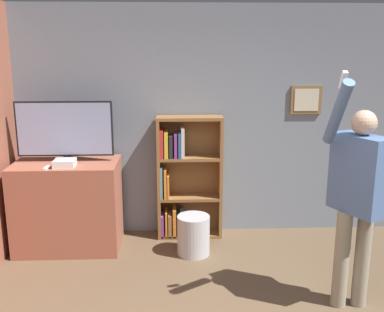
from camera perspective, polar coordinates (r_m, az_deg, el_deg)
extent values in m
cube|color=gray|center=(5.34, 2.53, 4.31)|extent=(6.55, 0.06, 2.70)
cube|color=olive|center=(5.47, 14.30, 6.92)|extent=(0.36, 0.02, 0.33)
cube|color=beige|center=(5.46, 14.34, 6.91)|extent=(0.28, 0.01, 0.26)
cube|color=#93513D|center=(5.25, -15.39, -6.01)|extent=(1.13, 0.71, 0.99)
cylinder|color=black|center=(5.15, -15.61, -0.46)|extent=(0.22, 0.22, 0.03)
cylinder|color=black|center=(5.14, -15.64, -0.03)|extent=(0.06, 0.06, 0.05)
cube|color=black|center=(5.08, -15.86, 3.35)|extent=(1.04, 0.04, 0.60)
cube|color=#8C9EC6|center=(5.06, -15.92, 3.31)|extent=(1.01, 0.01, 0.57)
cube|color=white|center=(4.90, -15.87, -0.89)|extent=(0.22, 0.20, 0.08)
cube|color=white|center=(4.89, -17.97, -1.43)|extent=(0.05, 0.14, 0.02)
cube|color=brown|center=(5.28, -4.22, -2.80)|extent=(0.04, 0.28, 1.45)
cube|color=brown|center=(5.30, 3.59, -2.70)|extent=(0.04, 0.28, 1.45)
cube|color=brown|center=(5.41, -0.36, -2.36)|extent=(0.76, 0.01, 1.45)
cube|color=brown|center=(5.52, -0.30, -9.81)|extent=(0.68, 0.28, 0.04)
cube|color=brown|center=(5.35, -0.31, -5.24)|extent=(0.68, 0.28, 0.04)
cube|color=brown|center=(5.22, -0.31, -0.21)|extent=(0.68, 0.28, 0.04)
cube|color=brown|center=(5.13, -0.32, 4.84)|extent=(0.68, 0.28, 0.04)
cube|color=#7A3889|center=(5.46, -3.75, -8.59)|extent=(0.03, 0.26, 0.27)
cube|color=orange|center=(5.43, -3.27, -8.46)|extent=(0.02, 0.23, 0.31)
cube|color=#99663D|center=(5.43, -2.81, -8.63)|extent=(0.04, 0.22, 0.28)
cube|color=orange|center=(5.44, -2.24, -8.26)|extent=(0.04, 0.25, 0.34)
cube|color=#2D569E|center=(5.43, -1.74, -8.73)|extent=(0.02, 0.21, 0.26)
cube|color=#5B8E99|center=(5.44, -1.32, -8.37)|extent=(0.04, 0.25, 0.31)
cube|color=#5B8E99|center=(5.27, -3.88, -3.26)|extent=(0.03, 0.24, 0.37)
cube|color=orange|center=(5.27, -3.40, -3.40)|extent=(0.03, 0.23, 0.35)
cube|color=orange|center=(5.29, -3.03, -3.69)|extent=(0.02, 0.26, 0.28)
cube|color=red|center=(5.15, -3.88, 1.62)|extent=(0.04, 0.24, 0.32)
cube|color=gold|center=(5.16, -3.29, 1.53)|extent=(0.04, 0.25, 0.30)
cube|color=#232328|center=(5.15, -2.71, 1.27)|extent=(0.04, 0.21, 0.26)
cube|color=#7A3889|center=(5.15, -2.10, 1.39)|extent=(0.03, 0.21, 0.28)
cube|color=#2D569E|center=(5.15, -1.61, 1.48)|extent=(0.03, 0.23, 0.29)
cube|color=beige|center=(5.15, -1.19, 1.76)|extent=(0.04, 0.22, 0.34)
cylinder|color=gray|center=(4.17, 18.46, -12.34)|extent=(0.13, 0.13, 0.87)
cylinder|color=gray|center=(4.23, 20.79, -12.12)|extent=(0.13, 0.13, 0.87)
cube|color=#4C6B9E|center=(3.94, 20.50, -2.18)|extent=(0.41, 0.52, 0.65)
sphere|color=tan|center=(3.85, 21.02, 3.97)|extent=(0.20, 0.20, 0.20)
cylinder|color=#4C6B9E|center=(3.63, 18.04, 5.23)|extent=(0.09, 0.42, 0.54)
cube|color=white|center=(3.55, 18.67, 9.11)|extent=(0.04, 0.09, 0.14)
cylinder|color=#B7B7BC|center=(4.97, 0.19, -10.00)|extent=(0.36, 0.36, 0.44)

